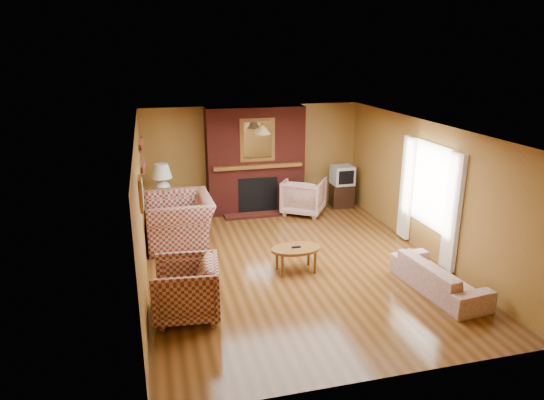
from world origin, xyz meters
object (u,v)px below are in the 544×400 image
object	(u,v)px
side_table	(164,211)
tv_stand	(341,195)
floral_sofa	(439,277)
plaid_armchair	(186,289)
floral_armchair	(304,196)
plaid_loveseat	(179,220)
coffee_table	(296,251)
crt_tv	(342,175)
fireplace	(255,161)
table_lamp	(162,179)

from	to	relation	value
side_table	tv_stand	xyz separation A→B (m)	(4.15, 0.35, -0.05)
floral_sofa	side_table	xyz separation A→B (m)	(-4.00, 4.00, 0.08)
plaid_armchair	floral_armchair	world-z (taller)	plaid_armchair
tv_stand	side_table	bearing A→B (deg)	-169.98
plaid_loveseat	floral_armchair	size ratio (longest dim) A/B	1.59
plaid_loveseat	coffee_table	bearing A→B (deg)	43.96
floral_sofa	coffee_table	bearing A→B (deg)	51.66
floral_sofa	side_table	world-z (taller)	side_table
coffee_table	plaid_loveseat	bearing A→B (deg)	135.64
coffee_table	crt_tv	size ratio (longest dim) A/B	1.75
plaid_loveseat	coffee_table	distance (m)	2.54
plaid_armchair	crt_tv	size ratio (longest dim) A/B	1.87
tv_stand	crt_tv	world-z (taller)	crt_tv
floral_sofa	crt_tv	world-z (taller)	crt_tv
tv_stand	crt_tv	size ratio (longest dim) A/B	1.12
fireplace	table_lamp	size ratio (longest dim) A/B	3.41
floral_armchair	coffee_table	size ratio (longest dim) A/B	1.05
side_table	crt_tv	world-z (taller)	crt_tv
floral_armchair	tv_stand	bearing A→B (deg)	-132.26
plaid_armchair	coffee_table	size ratio (longest dim) A/B	1.07
floral_armchair	side_table	size ratio (longest dim) A/B	1.37
floral_sofa	plaid_loveseat	bearing A→B (deg)	45.42
plaid_loveseat	plaid_armchair	bearing A→B (deg)	-3.75
floral_armchair	coffee_table	xyz separation A→B (m)	(-1.05, -2.84, -0.04)
fireplace	crt_tv	distance (m)	2.10
plaid_armchair	tv_stand	xyz separation A→B (m)	(4.00, 4.11, -0.14)
side_table	crt_tv	bearing A→B (deg)	4.74
floral_sofa	tv_stand	bearing A→B (deg)	-7.85
floral_sofa	floral_armchair	size ratio (longest dim) A/B	1.89
floral_armchair	tv_stand	xyz separation A→B (m)	(1.03, 0.27, -0.14)
plaid_armchair	side_table	size ratio (longest dim) A/B	1.40
fireplace	crt_tv	world-z (taller)	fireplace
fireplace	tv_stand	xyz separation A→B (m)	(2.05, -0.18, -0.91)
plaid_loveseat	floral_sofa	xyz separation A→B (m)	(3.75, -3.00, -0.21)
floral_sofa	side_table	distance (m)	5.66
tv_stand	coffee_table	bearing A→B (deg)	-118.63
fireplace	coffee_table	distance (m)	3.40
side_table	table_lamp	world-z (taller)	table_lamp
fireplace	crt_tv	size ratio (longest dim) A/B	4.92
crt_tv	side_table	bearing A→B (deg)	-175.26
fireplace	floral_sofa	bearing A→B (deg)	-67.26
fireplace	crt_tv	bearing A→B (deg)	-5.30
plaid_loveseat	coffee_table	size ratio (longest dim) A/B	1.67
plaid_armchair	side_table	bearing A→B (deg)	-171.74
floral_sofa	coffee_table	world-z (taller)	floral_sofa
fireplace	plaid_armchair	distance (m)	4.78
plaid_armchair	side_table	world-z (taller)	plaid_armchair
plaid_loveseat	side_table	xyz separation A→B (m)	(-0.25, 0.99, -0.14)
coffee_table	table_lamp	bearing A→B (deg)	126.70
coffee_table	crt_tv	bearing A→B (deg)	56.12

